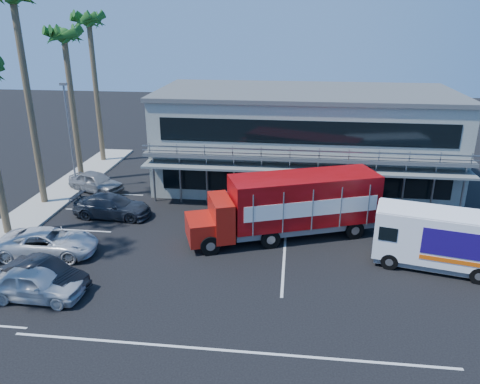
# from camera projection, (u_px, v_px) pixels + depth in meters

# --- Properties ---
(ground) EXTENTS (120.00, 120.00, 0.00)m
(ground) POSITION_uv_depth(u_px,v_px,m) (244.00, 274.00, 24.22)
(ground) COLOR black
(ground) RESTS_ON ground
(building) EXTENTS (22.40, 12.00, 7.30)m
(building) POSITION_uv_depth(u_px,v_px,m) (304.00, 137.00, 36.49)
(building) COLOR gray
(building) RESTS_ON ground
(curb_strip) EXTENTS (3.00, 32.00, 0.16)m
(curb_strip) POSITION_uv_depth(u_px,v_px,m) (33.00, 213.00, 31.43)
(curb_strip) COLOR #A5A399
(curb_strip) RESTS_ON ground
(palm_d) EXTENTS (2.80, 2.80, 14.75)m
(palm_d) POSITION_uv_depth(u_px,v_px,m) (15.00, 11.00, 28.83)
(palm_d) COLOR brown
(palm_d) RESTS_ON ground
(palm_e) EXTENTS (2.80, 2.80, 12.25)m
(palm_e) POSITION_uv_depth(u_px,v_px,m) (65.00, 45.00, 34.21)
(palm_e) COLOR brown
(palm_e) RESTS_ON ground
(palm_f) EXTENTS (2.80, 2.80, 13.25)m
(palm_f) POSITION_uv_depth(u_px,v_px,m) (90.00, 30.00, 39.05)
(palm_f) COLOR brown
(palm_f) RESTS_ON ground
(light_pole_far) EXTENTS (0.50, 0.25, 8.09)m
(light_pole_far) POSITION_uv_depth(u_px,v_px,m) (70.00, 132.00, 34.43)
(light_pole_far) COLOR gray
(light_pole_far) RESTS_ON ground
(red_truck) EXTENTS (11.54, 6.37, 3.82)m
(red_truck) POSITION_uv_depth(u_px,v_px,m) (291.00, 204.00, 27.63)
(red_truck) COLOR #AA160D
(red_truck) RESTS_ON ground
(white_van) EXTENTS (6.83, 3.63, 3.17)m
(white_van) POSITION_uv_depth(u_px,v_px,m) (439.00, 239.00, 24.25)
(white_van) COLOR white
(white_van) RESTS_ON ground
(parked_car_a) EXTENTS (4.59, 1.94, 1.55)m
(parked_car_a) POSITION_uv_depth(u_px,v_px,m) (35.00, 284.00, 21.89)
(parked_car_a) COLOR silver
(parked_car_a) RESTS_ON ground
(parked_car_b) EXTENTS (4.63, 2.56, 1.45)m
(parked_car_b) POSITION_uv_depth(u_px,v_px,m) (45.00, 275.00, 22.70)
(parked_car_b) COLOR black
(parked_car_b) RESTS_ON ground
(parked_car_c) EXTENTS (5.56, 2.95, 1.49)m
(parked_car_c) POSITION_uv_depth(u_px,v_px,m) (48.00, 243.00, 25.93)
(parked_car_c) COLOR silver
(parked_car_c) RESTS_ON ground
(parked_car_d) EXTENTS (5.21, 2.29, 1.49)m
(parked_car_d) POSITION_uv_depth(u_px,v_px,m) (112.00, 206.00, 30.91)
(parked_car_d) COLOR #282D36
(parked_car_d) RESTS_ON ground
(parked_car_e) EXTENTS (4.85, 3.38, 1.53)m
(parked_car_e) POSITION_uv_depth(u_px,v_px,m) (96.00, 182.00, 35.37)
(parked_car_e) COLOR gray
(parked_car_e) RESTS_ON ground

